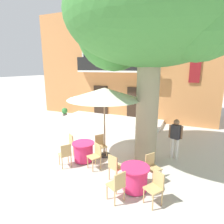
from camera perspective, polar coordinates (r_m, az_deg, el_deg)
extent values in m
plane|color=beige|center=(9.52, -10.19, -9.15)|extent=(120.00, 120.00, 0.00)
cube|color=#CC844C|center=(15.10, 4.57, 13.87)|extent=(13.00, 4.00, 7.50)
cube|color=#332319|center=(13.94, -3.40, 3.19)|extent=(1.10, 0.08, 2.30)
cube|color=#332319|center=(13.01, 6.91, 2.37)|extent=(1.10, 0.08, 2.30)
cube|color=silver|center=(14.18, -7.04, 17.48)|extent=(1.10, 0.08, 1.90)
cube|color=black|center=(14.15, -7.10, 17.49)|extent=(0.84, 0.04, 1.60)
cube|color=silver|center=(13.22, 1.66, 17.88)|extent=(1.10, 0.08, 1.90)
cube|color=black|center=(13.19, 1.61, 17.89)|extent=(0.84, 0.04, 1.60)
cube|color=silver|center=(12.58, 11.49, 17.85)|extent=(1.10, 0.08, 1.90)
cube|color=black|center=(12.55, 11.46, 17.87)|extent=(0.84, 0.04, 1.60)
cube|color=silver|center=(12.92, 1.14, 12.17)|extent=(5.60, 0.65, 0.12)
cube|color=black|center=(12.65, 0.63, 14.45)|extent=(5.60, 0.06, 0.90)
cylinder|color=#B2B2B7|center=(13.31, -4.17, 18.25)|extent=(0.04, 0.95, 1.33)
cube|color=red|center=(12.94, -5.17, 19.71)|extent=(0.60, 0.29, 0.38)
cylinder|color=#B2B2B7|center=(12.40, 6.28, 18.57)|extent=(0.04, 0.95, 1.33)
cube|color=#192D9E|center=(12.00, 5.65, 20.19)|extent=(0.60, 0.29, 0.38)
cylinder|color=#995638|center=(13.97, -7.82, 12.96)|extent=(0.28, 0.28, 0.28)
ellipsoid|color=#38843D|center=(13.97, -7.86, 14.06)|extent=(0.36, 0.36, 0.26)
cylinder|color=#995638|center=(13.25, -1.97, 12.95)|extent=(0.31, 0.31, 0.23)
ellipsoid|color=#2D7533|center=(13.25, -1.98, 14.48)|extent=(0.41, 0.41, 0.48)
cylinder|color=#47423D|center=(12.67, 4.49, 13.01)|extent=(0.35, 0.35, 0.28)
ellipsoid|color=#38843D|center=(12.67, 4.52, 14.41)|extent=(0.45, 0.45, 0.34)
cylinder|color=slate|center=(12.26, 11.45, 12.72)|extent=(0.35, 0.35, 0.26)
ellipsoid|color=#4C8E38|center=(12.27, 11.52, 14.12)|extent=(0.45, 0.45, 0.34)
cube|color=maroon|center=(12.24, 24.10, 14.66)|extent=(0.60, 0.06, 2.80)
cube|color=silver|center=(12.81, -0.01, -2.42)|extent=(6.64, 1.94, 0.25)
cylinder|color=gray|center=(7.17, 10.48, -0.92)|extent=(0.82, 0.82, 3.74)
ellipsoid|color=#3D7F38|center=(7.18, 11.81, 27.45)|extent=(6.00, 5.40, 3.60)
sphere|color=#3D7F38|center=(8.28, 0.63, 22.60)|extent=(3.00, 3.00, 3.00)
sphere|color=#3D7F38|center=(6.37, 25.21, 25.61)|extent=(2.70, 2.70, 2.70)
cylinder|color=#E52D66|center=(7.65, -8.59, -11.88)|extent=(0.74, 0.74, 0.68)
cylinder|color=#E52D66|center=(7.50, -8.69, -9.33)|extent=(0.86, 0.86, 0.04)
cylinder|color=#2D2823|center=(7.81, -8.50, -14.24)|extent=(0.44, 0.44, 0.03)
cylinder|color=tan|center=(6.94, -5.85, -15.97)|extent=(0.04, 0.04, 0.45)
cylinder|color=tan|center=(7.19, -7.37, -14.88)|extent=(0.04, 0.04, 0.45)
cylinder|color=tan|center=(7.10, -3.46, -15.18)|extent=(0.04, 0.04, 0.45)
cylinder|color=tan|center=(7.35, -5.03, -14.16)|extent=(0.04, 0.04, 0.45)
cube|color=tan|center=(7.03, -5.47, -13.28)|extent=(0.54, 0.54, 0.04)
cube|color=tan|center=(7.02, -4.26, -11.21)|extent=(0.35, 0.22, 0.42)
cylinder|color=tan|center=(7.87, -1.63, -12.16)|extent=(0.04, 0.04, 0.45)
cylinder|color=tan|center=(7.75, -3.97, -12.62)|extent=(0.04, 0.04, 0.45)
cylinder|color=tan|center=(8.15, -2.66, -11.23)|extent=(0.04, 0.04, 0.45)
cylinder|color=tan|center=(8.03, -4.92, -11.65)|extent=(0.04, 0.04, 0.45)
cube|color=tan|center=(7.84, -3.32, -10.29)|extent=(0.56, 0.56, 0.04)
cube|color=tan|center=(7.91, -3.86, -8.29)|extent=(0.28, 0.32, 0.42)
cylinder|color=tan|center=(8.54, -10.37, -10.25)|extent=(0.04, 0.04, 0.45)
cylinder|color=tan|center=(8.25, -9.35, -11.06)|extent=(0.04, 0.04, 0.45)
cylinder|color=tan|center=(8.41, -12.50, -10.72)|extent=(0.04, 0.04, 0.45)
cylinder|color=tan|center=(8.13, -11.54, -11.57)|extent=(0.04, 0.04, 0.45)
cube|color=tan|center=(8.23, -11.02, -9.34)|extent=(0.55, 0.55, 0.04)
cube|color=tan|center=(8.08, -12.26, -8.08)|extent=(0.35, 0.23, 0.42)
cylinder|color=tan|center=(7.59, -15.64, -13.71)|extent=(0.04, 0.04, 0.45)
cylinder|color=tan|center=(7.67, -13.15, -13.22)|extent=(0.04, 0.04, 0.45)
cylinder|color=tan|center=(7.30, -14.83, -14.80)|extent=(0.04, 0.04, 0.45)
cylinder|color=tan|center=(7.39, -12.24, -14.28)|extent=(0.04, 0.04, 0.45)
cube|color=tan|center=(7.38, -14.07, -12.30)|extent=(0.56, 0.56, 0.04)
cube|color=tan|center=(7.12, -13.71, -11.20)|extent=(0.25, 0.34, 0.42)
cylinder|color=#E52D66|center=(6.03, 6.95, -19.33)|extent=(0.74, 0.74, 0.68)
cylinder|color=#E52D66|center=(5.84, 7.06, -16.27)|extent=(0.86, 0.86, 0.04)
cylinder|color=#2D2823|center=(6.23, 6.85, -22.08)|extent=(0.44, 0.44, 0.03)
cylinder|color=tan|center=(5.71, -1.52, -23.06)|extent=(0.04, 0.04, 0.45)
cylinder|color=tan|center=(5.88, 1.34, -21.84)|extent=(0.04, 0.04, 0.45)
cylinder|color=tan|center=(5.50, 0.82, -24.72)|extent=(0.04, 0.04, 0.45)
cylinder|color=tan|center=(5.68, 3.72, -23.36)|extent=(0.04, 0.04, 0.45)
cube|color=tan|center=(5.55, 1.10, -21.20)|extent=(0.54, 0.54, 0.04)
cube|color=tan|center=(5.30, 2.43, -20.01)|extent=(0.22, 0.35, 0.42)
cylinder|color=tan|center=(5.47, 12.22, -25.26)|extent=(0.04, 0.04, 0.45)
cylinder|color=tan|center=(5.66, 9.57, -23.64)|extent=(0.04, 0.04, 0.45)
cylinder|color=tan|center=(5.68, 14.87, -23.83)|extent=(0.04, 0.04, 0.45)
cylinder|color=tan|center=(5.86, 12.22, -22.34)|extent=(0.04, 0.04, 0.45)
cube|color=tan|center=(5.52, 12.35, -21.72)|extent=(0.55, 0.55, 0.04)
cube|color=tan|center=(5.51, 13.88, -19.05)|extent=(0.34, 0.24, 0.42)
cylinder|color=tan|center=(6.55, 14.51, -18.31)|extent=(0.04, 0.04, 0.45)
cylinder|color=tan|center=(6.33, 12.26, -19.34)|extent=(0.04, 0.04, 0.45)
cylinder|color=tan|center=(6.74, 12.33, -17.15)|extent=(0.04, 0.04, 0.45)
cylinder|color=tan|center=(6.54, 10.09, -18.10)|extent=(0.04, 0.04, 0.45)
cube|color=tan|center=(6.41, 12.41, -16.35)|extent=(0.56, 0.56, 0.04)
cube|color=tan|center=(6.42, 11.36, -13.94)|extent=(0.25, 0.34, 0.42)
cylinder|color=tan|center=(6.71, 1.28, -16.97)|extent=(0.04, 0.04, 0.45)
cylinder|color=tan|center=(6.52, 3.59, -18.00)|extent=(0.04, 0.04, 0.45)
cylinder|color=tan|center=(6.50, -0.86, -18.07)|extent=(0.04, 0.04, 0.45)
cylinder|color=tan|center=(6.30, 1.47, -19.19)|extent=(0.04, 0.04, 0.45)
cube|color=tan|center=(6.38, 1.38, -16.17)|extent=(0.52, 0.52, 0.04)
cube|color=tan|center=(6.16, 0.22, -14.91)|extent=(0.37, 0.17, 0.42)
cylinder|color=#997A56|center=(7.64, -2.27, -4.48)|extent=(0.06, 0.06, 2.55)
cylinder|color=#333333|center=(8.10, -2.18, -12.82)|extent=(0.44, 0.44, 0.08)
cone|color=silver|center=(7.34, -2.36, 5.61)|extent=(2.90, 2.90, 0.45)
cylinder|color=slate|center=(14.38, -14.05, -1.03)|extent=(0.33, 0.33, 0.27)
ellipsoid|color=#38843D|center=(14.29, -14.13, 0.36)|extent=(0.42, 0.42, 0.45)
cylinder|color=silver|center=(8.14, 17.69, -10.35)|extent=(0.14, 0.14, 0.85)
cylinder|color=silver|center=(8.13, 18.97, -10.48)|extent=(0.14, 0.14, 0.85)
cube|color=#2D2D33|center=(7.89, 18.71, -5.70)|extent=(0.39, 0.31, 0.56)
sphere|color=brown|center=(7.77, 18.93, -2.91)|extent=(0.22, 0.22, 0.22)
cylinder|color=brown|center=(7.90, 17.12, -5.54)|extent=(0.09, 0.09, 0.52)
cylinder|color=brown|center=(7.88, 20.31, -5.85)|extent=(0.09, 0.09, 0.52)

